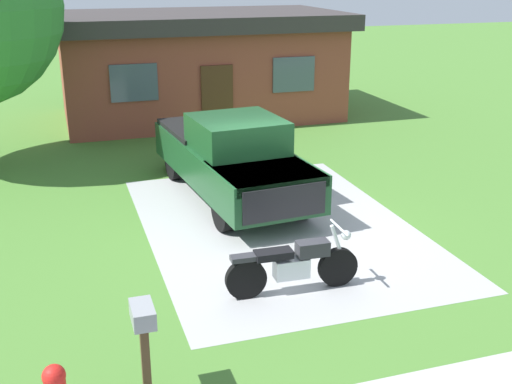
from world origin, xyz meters
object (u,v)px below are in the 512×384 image
(motorcycle, at_px, (294,265))
(pickup_truck, at_px, (230,155))
(mailbox, at_px, (143,327))
(neighbor_house, at_px, (198,64))

(motorcycle, xyz_separation_m, pickup_truck, (0.26, 4.70, 0.48))
(mailbox, bearing_deg, neighbor_house, 74.72)
(motorcycle, xyz_separation_m, neighbor_house, (1.44, 12.96, 1.32))
(pickup_truck, distance_m, mailbox, 7.26)
(pickup_truck, bearing_deg, mailbox, -113.52)
(neighbor_house, bearing_deg, motorcycle, -96.32)
(motorcycle, relative_size, neighbor_house, 0.23)
(pickup_truck, bearing_deg, neighbor_house, 81.87)
(motorcycle, bearing_deg, pickup_truck, 86.88)
(motorcycle, bearing_deg, mailbox, -143.40)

